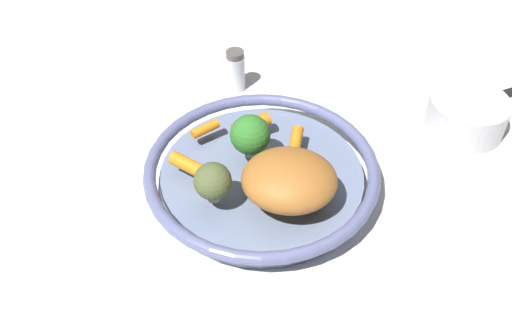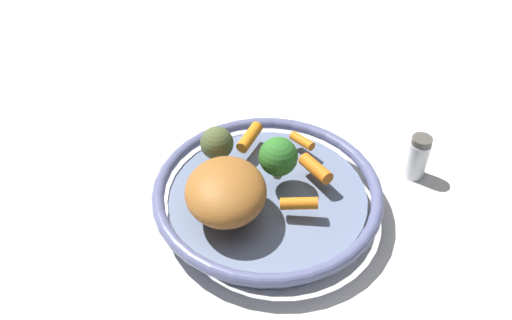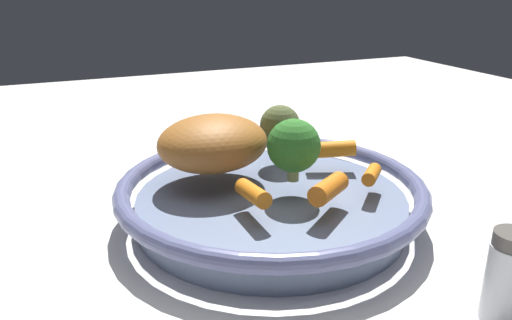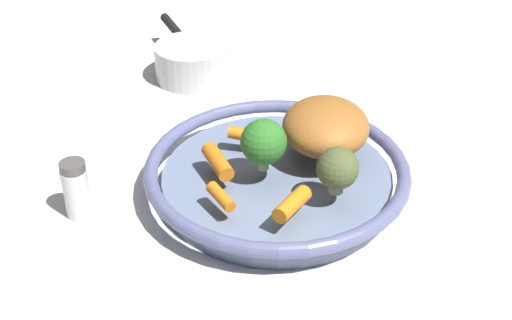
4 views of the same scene
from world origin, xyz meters
The scene contains 11 objects.
ground_plane centered at (0.00, 0.00, 0.00)m, with size 1.90×1.90×0.00m, color silver.
serving_bowl centered at (0.00, 0.00, 0.03)m, with size 0.35×0.35×0.05m.
roast_chicken_piece centered at (0.06, 0.05, 0.08)m, with size 0.13×0.12×0.06m, color #A76429.
baby_carrot_right centered at (0.04, -0.10, 0.06)m, with size 0.02×0.02×0.06m, color orange.
baby_carrot_center centered at (-0.07, -0.03, 0.06)m, with size 0.02×0.02×0.06m, color orange.
baby_carrot_left centered at (-0.05, -0.10, 0.06)m, with size 0.02×0.02×0.04m, color orange.
baby_carrot_near_rim centered at (-0.05, 0.04, 0.06)m, with size 0.02×0.02×0.05m, color orange.
broccoli_floret_small centered at (-0.01, -0.02, 0.09)m, with size 0.06×0.06×0.07m.
broccoli_floret_edge centered at (0.08, -0.05, 0.08)m, with size 0.05×0.05×0.06m.
salt_shaker centered at (-0.24, -0.10, 0.04)m, with size 0.03×0.03×0.08m.
saucepan centered at (-0.21, 0.31, 0.03)m, with size 0.17×0.20×0.06m.
Camera 4 is at (0.13, -0.73, 0.54)m, focal length 47.99 mm.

